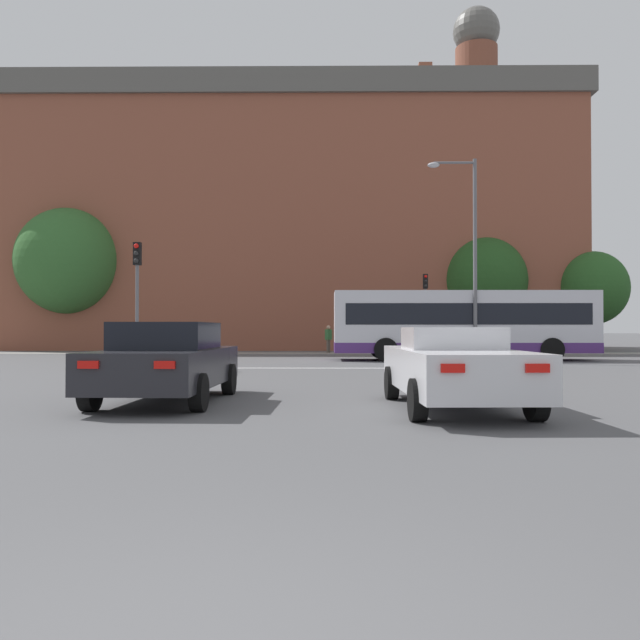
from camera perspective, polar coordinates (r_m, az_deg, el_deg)
name	(u,v)px	position (r m, az deg, el deg)	size (l,w,h in m)	color
stop_line_strip	(312,368)	(21.79, -0.71, -4.42)	(9.86, 0.30, 0.01)	silver
far_pavement	(317,353)	(35.07, -0.24, -3.06)	(70.95, 2.50, 0.01)	gray
brick_civic_building	(291,223)	(45.54, -2.69, 8.88)	(39.15, 12.53, 24.58)	brown
car_saloon_left	(167,361)	(12.01, -13.78, -3.68)	(2.12, 4.50, 1.49)	#232328
car_roadster_right	(454,367)	(10.95, 12.12, -4.22)	(2.06, 4.81, 1.40)	silver
bus_crossing_lead	(462,324)	(28.04, 12.86, -0.31)	(11.24, 2.77, 3.00)	silver
traffic_light_near_left	(137,284)	(22.76, -16.39, 3.19)	(0.26, 0.31, 4.41)	slate
traffic_light_far_right	(425,300)	(34.69, 9.62, 1.78)	(0.26, 0.31, 4.39)	slate
street_lamp_junction	(468,240)	(26.94, 13.36, 7.10)	(2.05, 0.36, 8.48)	slate
pedestrian_waiting	(328,337)	(35.60, 0.77, -1.56)	(0.40, 0.46, 1.58)	brown
tree_by_building	(592,288)	(42.73, 23.63, 2.70)	(4.38, 4.38, 6.25)	#4C3823
tree_kerbside	(68,261)	(42.49, -22.04, 5.00)	(6.35, 6.35, 8.98)	#4C3823
tree_distant	(484,281)	(40.97, 14.78, 3.45)	(5.35, 5.35, 7.22)	#4C3823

